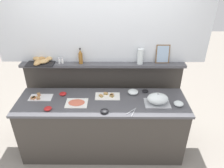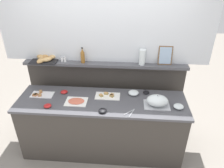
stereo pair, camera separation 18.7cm
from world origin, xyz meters
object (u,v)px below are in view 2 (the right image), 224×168
Objects in this scene: glass_bowl_large at (179,107)px; condiment_bowl_cream at (48,106)px; glass_bowl_medium at (134,93)px; condiment_bowl_red at (103,111)px; water_carafe at (142,57)px; condiment_bowl_teal at (146,92)px; framed_picture at (165,55)px; vinegar_bottle_amber at (83,56)px; pepper_shaker at (65,59)px; sandwich_platter_rear at (108,96)px; cold_cuts_platter at (76,101)px; serving_tongs at (131,112)px; bread_basket at (45,59)px; serving_cloche at (157,101)px; salt_shaker at (62,59)px; condiment_bowl_dark at (64,92)px; sandwich_platter_front at (41,94)px.

glass_bowl_large is 1.73m from condiment_bowl_cream.
condiment_bowl_red is (-0.40, -0.45, -0.01)m from glass_bowl_medium.
condiment_bowl_cream is 0.44× the size of water_carafe.
framed_picture is at bearing 44.24° from condiment_bowl_teal.
vinegar_bottle_amber is (-1.35, 0.54, 0.45)m from glass_bowl_large.
condiment_bowl_red is (-0.58, -0.50, 0.00)m from condiment_bowl_teal.
framed_picture is at bearing 1.49° from pepper_shaker.
glass_bowl_medium is at bearing 12.07° from sandwich_platter_rear.
cold_cuts_platter is 3.41× the size of pepper_shaker.
glass_bowl_large reaches higher than condiment_bowl_teal.
serving_tongs is 0.65× the size of framed_picture.
bread_basket is at bearing 137.19° from cold_cuts_platter.
sandwich_platter_rear is 0.70m from serving_cloche.
salt_shaker is (-1.39, 0.50, 0.34)m from serving_cloche.
salt_shaker is 0.32× the size of framed_picture.
vinegar_bottle_amber is at bearing 136.62° from serving_tongs.
serving_cloche is 1.34m from condiment_bowl_dark.
glass_bowl_medium is 0.67× the size of water_carafe.
condiment_bowl_dark is at bearing -76.62° from salt_shaker.
water_carafe reaches higher than condiment_bowl_cream.
framed_picture is (1.45, 0.33, 0.48)m from condiment_bowl_dark.
sandwich_platter_rear is 3.27× the size of condiment_bowl_red.
sandwich_platter_front is 1.64m from serving_cloche.
condiment_bowl_teal is 0.41× the size of water_carafe.
water_carafe reaches higher than condiment_bowl_dark.
condiment_bowl_dark is 0.38m from condiment_bowl_cream.
glass_bowl_large is at bearing -39.68° from condiment_bowl_teal.
framed_picture is (1.78, 0.03, 0.10)m from bread_basket.
condiment_bowl_teal is 0.51m from water_carafe.
salt_shaker is (-0.71, 0.33, 0.40)m from sandwich_platter_rear.
condiment_bowl_dark is at bearing -85.06° from pepper_shaker.
condiment_bowl_dark is (-1.01, -0.04, -0.01)m from glass_bowl_medium.
pepper_shaker is (-0.27, 0.00, -0.06)m from vinegar_bottle_amber.
bread_basket is (-0.21, 0.66, 0.39)m from condiment_bowl_cream.
water_carafe is (1.14, 0.00, 0.07)m from pepper_shaker.
condiment_bowl_cream is 0.74m from condiment_bowl_red.
cold_cuts_platter is at bearing 153.45° from condiment_bowl_red.
bread_basket is at bearing -179.12° from framed_picture.
condiment_bowl_teal is (-0.40, 0.33, -0.01)m from glass_bowl_large.
sandwich_platter_front is 3.12× the size of condiment_bowl_dark.
framed_picture reaches higher than vinegar_bottle_amber.
salt_shaker is 0.04m from pepper_shaker.
condiment_bowl_cream is (-0.12, -0.36, -0.00)m from condiment_bowl_dark.
serving_tongs is 0.75× the size of vinegar_bottle_amber.
serving_cloche is 0.40m from glass_bowl_medium.
salt_shaker is (-0.32, 0.00, -0.06)m from vinegar_bottle_amber.
bread_basket is (-0.97, 0.34, 0.40)m from sandwich_platter_rear.
bread_basket is (-0.56, 0.52, 0.40)m from cold_cuts_platter.
condiment_bowl_dark is 1.24m from water_carafe.
sandwich_platter_rear is 3.80× the size of condiment_bowl_teal.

